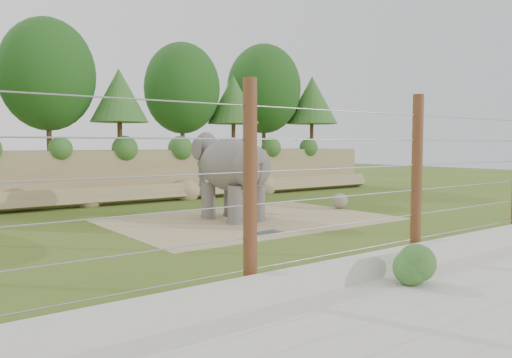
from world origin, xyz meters
TOP-DOWN VIEW (x-y plane):
  - ground at (0.00, 0.00)m, footprint 90.00×90.00m
  - back_embankment at (0.59, 12.68)m, footprint 30.00×5.52m
  - dirt_patch at (0.50, 3.00)m, footprint 10.00×7.00m
  - drain_grate at (-0.81, 0.35)m, footprint 1.00×0.60m
  - elephant at (-0.07, 3.33)m, footprint 1.83×4.00m
  - stone_ball at (5.46, 3.21)m, footprint 0.66×0.66m
  - retaining_wall at (0.00, -5.00)m, footprint 26.00×0.35m
  - barrier_fence at (0.00, -4.50)m, footprint 20.26×0.26m
  - walkway_shrub at (-1.94, -5.80)m, footprint 0.77×0.77m

SIDE VIEW (x-z plane):
  - ground at x=0.00m, z-range 0.00..0.00m
  - dirt_patch at x=0.50m, z-range 0.00..0.02m
  - drain_grate at x=-0.81m, z-range 0.02..0.05m
  - retaining_wall at x=0.00m, z-range 0.00..0.50m
  - stone_ball at x=5.46m, z-range 0.02..0.68m
  - walkway_shrub at x=-1.94m, z-range 0.01..0.78m
  - elephant at x=-0.07m, z-range 0.00..3.19m
  - barrier_fence at x=0.00m, z-range 0.00..4.00m
  - back_embankment at x=0.59m, z-range -0.42..8.35m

